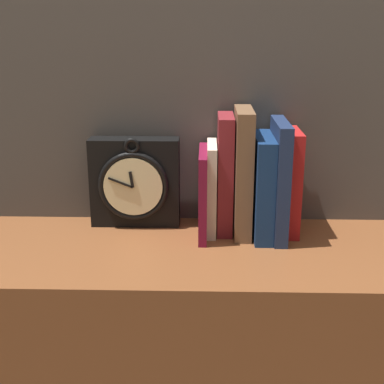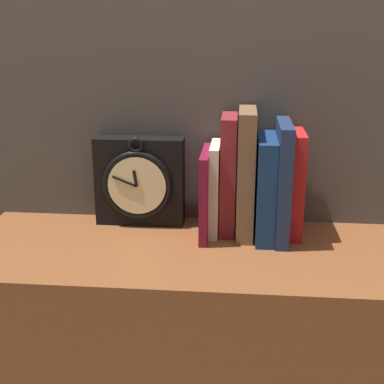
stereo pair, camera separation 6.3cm
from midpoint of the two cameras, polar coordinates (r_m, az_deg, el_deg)
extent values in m
cube|color=#47423D|center=(1.14, -1.39, 18.15)|extent=(6.00, 0.05, 2.60)
cube|color=black|center=(1.14, -7.66, 1.05)|extent=(0.19, 0.05, 0.19)
torus|color=black|center=(1.11, -7.92, 0.59)|extent=(0.15, 0.01, 0.15)
cylinder|color=beige|center=(1.11, -7.94, 0.54)|extent=(0.12, 0.01, 0.12)
cube|color=black|center=(1.10, -8.13, 1.30)|extent=(0.01, 0.00, 0.03)
cube|color=black|center=(1.11, -9.28, 0.97)|extent=(0.05, 0.00, 0.02)
torus|color=black|center=(1.09, -8.10, 4.87)|extent=(0.03, 0.01, 0.03)
cube|color=maroon|center=(1.08, -0.51, -0.10)|extent=(0.02, 0.15, 0.17)
cube|color=beige|center=(1.10, 0.45, 0.42)|extent=(0.02, 0.12, 0.19)
cube|color=maroon|center=(1.09, 1.88, 1.90)|extent=(0.03, 0.11, 0.24)
cube|color=brown|center=(1.08, 3.76, 2.08)|extent=(0.03, 0.13, 0.26)
cube|color=navy|center=(1.08, 5.86, 0.61)|extent=(0.04, 0.15, 0.20)
cube|color=#1B294B|center=(1.08, 7.60, 1.32)|extent=(0.03, 0.16, 0.23)
cube|color=red|center=(1.10, 8.99, 1.05)|extent=(0.02, 0.12, 0.21)
camera|label=1|loc=(0.03, -91.83, -0.58)|focal=50.00mm
camera|label=2|loc=(0.03, 88.17, 0.58)|focal=50.00mm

